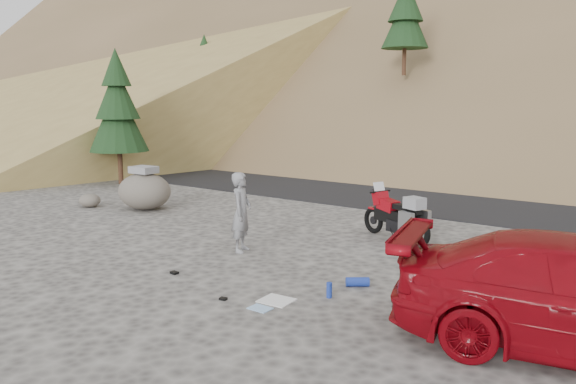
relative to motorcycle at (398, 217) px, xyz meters
The scene contains 14 objects.
ground 3.11m from the motorcycle, 116.76° to the right, with size 140.00×140.00×0.00m, color #45423F.
road 6.44m from the motorcycle, 102.41° to the left, with size 120.00×7.00×0.05m, color black.
conifer_verge 12.72m from the motorcycle, behind, with size 2.20×2.20×5.04m.
motorcycle is the anchor object (origin of this frame).
man 3.58m from the motorcycle, 128.45° to the right, with size 0.60×0.40×1.66m, color gray.
boulder 7.57m from the motorcycle, behind, with size 1.80×1.60×1.24m.
small_rock 9.27m from the motorcycle, 168.94° to the right, with size 0.70×0.64×0.40m.
gear_white_cloth 4.71m from the motorcycle, 87.37° to the right, with size 0.50×0.45×0.02m, color white.
gear_blue_mat 3.44m from the motorcycle, 75.20° to the right, with size 0.16×0.16×0.39m, color #1A339C.
gear_bottle 4.14m from the motorcycle, 78.99° to the right, with size 0.09×0.09×0.25m, color #1A339C.
gear_funnel 4.86m from the motorcycle, 62.00° to the right, with size 0.14×0.14×0.18m, color red.
gear_glove_a 5.17m from the motorcycle, 114.50° to the right, with size 0.15×0.10×0.04m, color black.
gear_glove_b 5.19m from the motorcycle, 95.42° to the right, with size 0.11×0.08×0.04m, color black.
gear_blue_cloth 5.12m from the motorcycle, 87.48° to the right, with size 0.34×0.25×0.01m, color #97BFEA.
Camera 1 is at (6.79, -8.53, 3.09)m, focal length 35.00 mm.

